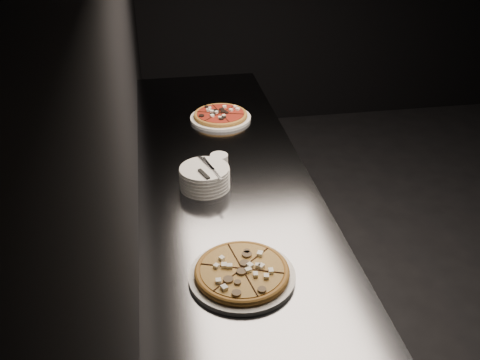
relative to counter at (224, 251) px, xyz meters
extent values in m
cube|color=black|center=(-0.37, 0.00, 0.94)|extent=(0.02, 5.00, 2.80)
cube|color=#56575D|center=(0.00, 0.00, -0.01)|extent=(0.70, 2.40, 0.90)
cube|color=#56575D|center=(0.00, 0.00, 0.45)|extent=(0.74, 2.44, 0.02)
cylinder|color=silver|center=(-0.04, -0.73, 0.47)|extent=(0.35, 0.35, 0.02)
cylinder|color=#B37E35|center=(-0.04, -0.73, 0.48)|extent=(0.39, 0.39, 0.01)
torus|color=#B37E35|center=(-0.04, -0.73, 0.49)|extent=(0.40, 0.40, 0.02)
cylinder|color=#F7C152|center=(-0.04, -0.73, 0.49)|extent=(0.35, 0.35, 0.01)
cylinder|color=silver|center=(0.07, 0.53, 0.47)|extent=(0.32, 0.32, 0.02)
cylinder|color=#B37E35|center=(0.07, 0.53, 0.48)|extent=(0.35, 0.35, 0.01)
torus|color=#B37E35|center=(0.07, 0.53, 0.49)|extent=(0.36, 0.36, 0.02)
cylinder|color=maroon|center=(0.07, 0.53, 0.49)|extent=(0.31, 0.31, 0.01)
cylinder|color=silver|center=(-0.09, -0.14, 0.47)|extent=(0.21, 0.21, 0.02)
cylinder|color=silver|center=(-0.09, -0.14, 0.48)|extent=(0.21, 0.21, 0.02)
cylinder|color=silver|center=(-0.09, -0.14, 0.50)|extent=(0.21, 0.21, 0.02)
cylinder|color=silver|center=(-0.09, -0.14, 0.51)|extent=(0.21, 0.21, 0.02)
cylinder|color=silver|center=(-0.09, -0.14, 0.53)|extent=(0.21, 0.21, 0.02)
cylinder|color=silver|center=(-0.09, -0.14, 0.54)|extent=(0.21, 0.21, 0.02)
cube|color=#B3B5BB|center=(-0.08, -0.10, 0.55)|extent=(0.06, 0.13, 0.00)
cube|color=black|center=(-0.10, -0.20, 0.56)|extent=(0.04, 0.08, 0.01)
cube|color=#B3B5BB|center=(-0.06, -0.15, 0.55)|extent=(0.02, 0.21, 0.00)
cylinder|color=silver|center=(-0.01, 0.01, 0.49)|extent=(0.08, 0.08, 0.07)
cylinder|color=black|center=(-0.01, 0.01, 0.52)|extent=(0.06, 0.06, 0.01)
camera|label=1|loc=(-0.27, -2.05, 1.63)|focal=40.00mm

